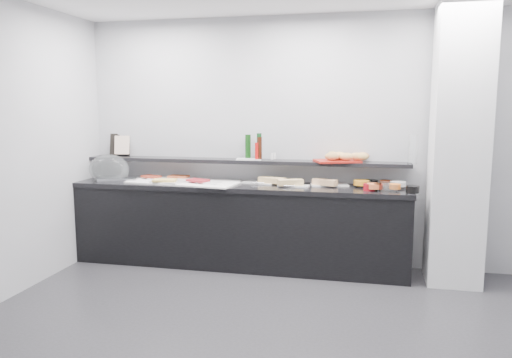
% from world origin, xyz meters
% --- Properties ---
extents(ground, '(5.00, 5.00, 0.00)m').
position_xyz_m(ground, '(0.00, 0.00, 0.00)').
color(ground, '#2D2D30').
rests_on(ground, ground).
extents(back_wall, '(5.00, 0.02, 2.70)m').
position_xyz_m(back_wall, '(0.00, 2.00, 1.35)').
color(back_wall, '#A8AAAF').
rests_on(back_wall, ground).
extents(column, '(0.50, 0.50, 2.70)m').
position_xyz_m(column, '(1.50, 1.65, 1.35)').
color(column, silver).
rests_on(column, ground).
extents(buffet_cabinet, '(3.60, 0.60, 0.85)m').
position_xyz_m(buffet_cabinet, '(-0.70, 1.70, 0.42)').
color(buffet_cabinet, black).
rests_on(buffet_cabinet, ground).
extents(counter_top, '(3.62, 0.62, 0.05)m').
position_xyz_m(counter_top, '(-0.70, 1.70, 0.88)').
color(counter_top, black).
rests_on(counter_top, buffet_cabinet).
extents(wall_shelf, '(3.60, 0.25, 0.04)m').
position_xyz_m(wall_shelf, '(-0.70, 1.88, 1.13)').
color(wall_shelf, black).
rests_on(wall_shelf, back_wall).
extents(cloche_base, '(0.48, 0.38, 0.04)m').
position_xyz_m(cloche_base, '(-2.08, 1.66, 0.92)').
color(cloche_base, '#BBBDC2').
rests_on(cloche_base, counter_top).
extents(cloche_dome, '(0.49, 0.36, 0.34)m').
position_xyz_m(cloche_dome, '(-2.20, 1.66, 1.03)').
color(cloche_dome, white).
rests_on(cloche_dome, cloche_base).
extents(linen_runner, '(1.28, 0.73, 0.01)m').
position_xyz_m(linen_runner, '(-1.30, 1.70, 0.91)').
color(linen_runner, white).
rests_on(linen_runner, counter_top).
extents(platter_meat_a, '(0.40, 0.33, 0.01)m').
position_xyz_m(platter_meat_a, '(-1.61, 1.80, 0.92)').
color(platter_meat_a, silver).
rests_on(platter_meat_a, linen_runner).
extents(food_meat_a, '(0.24, 0.19, 0.02)m').
position_xyz_m(food_meat_a, '(-1.75, 1.78, 0.94)').
color(food_meat_a, maroon).
rests_on(food_meat_a, platter_meat_a).
extents(platter_salmon, '(0.26, 0.18, 0.01)m').
position_xyz_m(platter_salmon, '(-1.34, 1.79, 0.92)').
color(platter_salmon, silver).
rests_on(platter_salmon, linen_runner).
extents(food_salmon, '(0.23, 0.15, 0.02)m').
position_xyz_m(food_salmon, '(-1.44, 1.85, 0.94)').
color(food_salmon, '#C55028').
rests_on(food_salmon, platter_salmon).
extents(platter_cheese, '(0.36, 0.28, 0.01)m').
position_xyz_m(platter_cheese, '(-1.45, 1.56, 0.92)').
color(platter_cheese, silver).
rests_on(platter_cheese, linen_runner).
extents(food_cheese, '(0.27, 0.20, 0.02)m').
position_xyz_m(food_cheese, '(-1.48, 1.53, 0.94)').
color(food_cheese, '#EAC25B').
rests_on(food_cheese, platter_cheese).
extents(platter_meat_b, '(0.31, 0.25, 0.01)m').
position_xyz_m(platter_meat_b, '(-0.99, 1.61, 0.92)').
color(platter_meat_b, white).
rests_on(platter_meat_b, linen_runner).
extents(food_meat_b, '(0.26, 0.22, 0.02)m').
position_xyz_m(food_meat_b, '(-1.13, 1.61, 0.94)').
color(food_meat_b, maroon).
rests_on(food_meat_b, platter_meat_b).
extents(sandwich_plate_left, '(0.42, 0.24, 0.01)m').
position_xyz_m(sandwich_plate_left, '(-0.51, 1.82, 0.91)').
color(sandwich_plate_left, white).
rests_on(sandwich_plate_left, counter_top).
extents(sandwich_food_left, '(0.31, 0.20, 0.06)m').
position_xyz_m(sandwich_food_left, '(-0.34, 1.77, 0.94)').
color(sandwich_food_left, '#DEB674').
rests_on(sandwich_food_left, sandwich_plate_left).
extents(tongs_left, '(0.16, 0.05, 0.01)m').
position_xyz_m(tongs_left, '(-0.48, 1.73, 0.92)').
color(tongs_left, '#B9BDC1').
rests_on(tongs_left, sandwich_plate_left).
extents(sandwich_plate_mid, '(0.33, 0.17, 0.01)m').
position_xyz_m(sandwich_plate_mid, '(-0.10, 1.68, 0.91)').
color(sandwich_plate_mid, white).
rests_on(sandwich_plate_mid, counter_top).
extents(sandwich_food_mid, '(0.28, 0.19, 0.06)m').
position_xyz_m(sandwich_food_mid, '(-0.13, 1.66, 0.94)').
color(sandwich_food_mid, tan).
rests_on(sandwich_food_mid, sandwich_plate_mid).
extents(tongs_mid, '(0.16, 0.03, 0.01)m').
position_xyz_m(tongs_mid, '(-0.15, 1.59, 0.92)').
color(tongs_mid, silver).
rests_on(tongs_mid, sandwich_plate_mid).
extents(sandwich_plate_right, '(0.41, 0.24, 0.01)m').
position_xyz_m(sandwich_plate_right, '(0.27, 1.82, 0.91)').
color(sandwich_plate_right, white).
rests_on(sandwich_plate_right, counter_top).
extents(sandwich_food_right, '(0.27, 0.19, 0.06)m').
position_xyz_m(sandwich_food_right, '(0.22, 1.75, 0.94)').
color(sandwich_food_right, tan).
rests_on(sandwich_food_right, sandwich_plate_right).
extents(tongs_right, '(0.16, 0.03, 0.01)m').
position_xyz_m(tongs_right, '(0.24, 1.76, 0.92)').
color(tongs_right, silver).
rests_on(tongs_right, sandwich_plate_right).
extents(bowl_glass_fruit, '(0.23, 0.23, 0.07)m').
position_xyz_m(bowl_glass_fruit, '(0.62, 1.82, 0.94)').
color(bowl_glass_fruit, silver).
rests_on(bowl_glass_fruit, counter_top).
extents(fill_glass_fruit, '(0.17, 0.17, 0.05)m').
position_xyz_m(fill_glass_fruit, '(0.60, 1.78, 0.95)').
color(fill_glass_fruit, orange).
rests_on(fill_glass_fruit, bowl_glass_fruit).
extents(bowl_black_jam, '(0.15, 0.15, 0.07)m').
position_xyz_m(bowl_black_jam, '(0.70, 1.85, 0.94)').
color(bowl_black_jam, black).
rests_on(bowl_black_jam, counter_top).
extents(fill_black_jam, '(0.16, 0.16, 0.05)m').
position_xyz_m(fill_black_jam, '(0.84, 1.83, 0.95)').
color(fill_black_jam, '#591F0C').
rests_on(fill_black_jam, bowl_black_jam).
extents(bowl_glass_cream, '(0.25, 0.25, 0.07)m').
position_xyz_m(bowl_glass_cream, '(0.87, 1.80, 0.94)').
color(bowl_glass_cream, silver).
rests_on(bowl_glass_cream, counter_top).
extents(fill_glass_cream, '(0.19, 0.19, 0.05)m').
position_xyz_m(fill_glass_cream, '(0.96, 1.80, 0.95)').
color(fill_glass_cream, silver).
rests_on(fill_glass_cream, bowl_glass_cream).
extents(bowl_red_jam, '(0.15, 0.15, 0.07)m').
position_xyz_m(bowl_red_jam, '(0.67, 1.59, 0.94)').
color(bowl_red_jam, maroon).
rests_on(bowl_red_jam, counter_top).
extents(fill_red_jam, '(0.11, 0.11, 0.05)m').
position_xyz_m(fill_red_jam, '(0.76, 1.57, 0.95)').
color(fill_red_jam, '#60180D').
rests_on(fill_red_jam, bowl_red_jam).
extents(bowl_glass_salmon, '(0.21, 0.21, 0.07)m').
position_xyz_m(bowl_glass_salmon, '(0.87, 1.59, 0.94)').
color(bowl_glass_salmon, white).
rests_on(bowl_glass_salmon, counter_top).
extents(fill_glass_salmon, '(0.15, 0.15, 0.05)m').
position_xyz_m(fill_glass_salmon, '(0.72, 1.58, 0.95)').
color(fill_glass_salmon, '#D16333').
rests_on(fill_glass_salmon, bowl_glass_salmon).
extents(bowl_black_fruit, '(0.13, 0.13, 0.07)m').
position_xyz_m(bowl_black_fruit, '(1.09, 1.54, 0.94)').
color(bowl_black_fruit, black).
rests_on(bowl_black_fruit, counter_top).
extents(fill_black_fruit, '(0.12, 0.12, 0.05)m').
position_xyz_m(fill_black_fruit, '(0.92, 1.61, 0.95)').
color(fill_black_fruit, orange).
rests_on(fill_black_fruit, bowl_black_fruit).
extents(framed_print, '(0.25, 0.10, 0.26)m').
position_xyz_m(framed_print, '(-2.23, 1.99, 1.28)').
color(framed_print, black).
rests_on(framed_print, wall_shelf).
extents(print_art, '(0.18, 0.09, 0.22)m').
position_xyz_m(print_art, '(-2.18, 1.95, 1.28)').
color(print_art, beige).
rests_on(print_art, framed_print).
extents(condiment_tray, '(0.29, 0.20, 0.01)m').
position_xyz_m(condiment_tray, '(-0.62, 1.87, 1.16)').
color(condiment_tray, white).
rests_on(condiment_tray, wall_shelf).
extents(bottle_green_a, '(0.07, 0.07, 0.26)m').
position_xyz_m(bottle_green_a, '(-0.65, 1.94, 1.29)').
color(bottle_green_a, '#0F370F').
rests_on(bottle_green_a, condiment_tray).
extents(bottle_brown, '(0.07, 0.07, 0.24)m').
position_xyz_m(bottle_brown, '(-0.50, 1.84, 1.28)').
color(bottle_brown, '#321309').
rests_on(bottle_brown, condiment_tray).
extents(bottle_green_b, '(0.06, 0.06, 0.28)m').
position_xyz_m(bottle_green_b, '(-0.51, 1.87, 1.30)').
color(bottle_green_b, '#0F3816').
rests_on(bottle_green_b, condiment_tray).
extents(bottle_hot, '(0.05, 0.05, 0.18)m').
position_xyz_m(bottle_hot, '(-0.53, 1.83, 1.25)').
color(bottle_hot, red).
rests_on(bottle_hot, condiment_tray).
extents(shaker_salt, '(0.04, 0.04, 0.07)m').
position_xyz_m(shaker_salt, '(-0.34, 1.88, 1.20)').
color(shaker_salt, white).
rests_on(shaker_salt, condiment_tray).
extents(shaker_pepper, '(0.03, 0.03, 0.07)m').
position_xyz_m(shaker_pepper, '(-0.36, 1.85, 1.20)').
color(shaker_pepper, white).
rests_on(shaker_pepper, condiment_tray).
extents(bread_tray, '(0.53, 0.45, 0.02)m').
position_xyz_m(bread_tray, '(0.34, 1.85, 1.16)').
color(bread_tray, '#A11911').
rests_on(bread_tray, wall_shelf).
extents(bread_roll_nw, '(0.17, 0.15, 0.08)m').
position_xyz_m(bread_roll_nw, '(0.36, 1.92, 1.21)').
color(bread_roll_nw, tan).
rests_on(bread_roll_nw, bread_tray).
extents(bread_roll_n, '(0.12, 0.08, 0.08)m').
position_xyz_m(bread_roll_n, '(0.28, 1.95, 1.21)').
color(bread_roll_n, '#B38F44').
rests_on(bread_roll_n, bread_tray).
extents(bread_roll_ne, '(0.16, 0.11, 0.08)m').
position_xyz_m(bread_roll_ne, '(0.60, 1.93, 1.21)').
color(bread_roll_ne, '#B46E44').
rests_on(bread_roll_ne, bread_tray).
extents(bread_roll_sw, '(0.16, 0.11, 0.08)m').
position_xyz_m(bread_roll_sw, '(0.29, 1.80, 1.21)').
color(bread_roll_sw, '#AB7C41').
rests_on(bread_roll_sw, bread_tray).
extents(bread_roll_s, '(0.17, 0.12, 0.08)m').
position_xyz_m(bread_roll_s, '(0.43, 1.82, 1.21)').
color(bread_roll_s, tan).
rests_on(bread_roll_s, bread_tray).
extents(bread_roll_se, '(0.15, 0.10, 0.08)m').
position_xyz_m(bread_roll_se, '(0.59, 1.86, 1.21)').
color(bread_roll_se, tan).
rests_on(bread_roll_se, bread_tray).
extents(bread_roll_midw, '(0.14, 0.10, 0.08)m').
position_xyz_m(bread_roll_midw, '(0.30, 1.84, 1.21)').
color(bread_roll_midw, '#D18850').
rests_on(bread_roll_midw, bread_tray).
extents(bread_roll_mide, '(0.14, 0.12, 0.08)m').
position_xyz_m(bread_roll_mide, '(0.53, 1.87, 1.21)').
color(bread_roll_mide, tan).
rests_on(bread_roll_mide, bread_tray).
extents(carafe, '(0.13, 0.13, 0.30)m').
position_xyz_m(carafe, '(1.10, 1.85, 1.30)').
color(carafe, white).
rests_on(carafe, wall_shelf).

